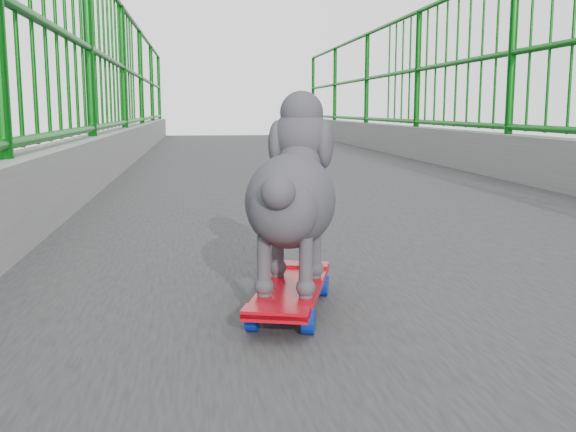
# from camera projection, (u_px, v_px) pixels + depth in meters

# --- Properties ---
(skateboard) EXTENTS (0.26, 0.49, 0.06)m
(skateboard) POSITION_uv_depth(u_px,v_px,m) (291.00, 292.00, 1.57)
(skateboard) COLOR red
(skateboard) RESTS_ON footbridge
(poodle) EXTENTS (0.29, 0.48, 0.41)m
(poodle) POSITION_uv_depth(u_px,v_px,m) (293.00, 191.00, 1.56)
(poodle) COLOR #323035
(poodle) RESTS_ON skateboard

